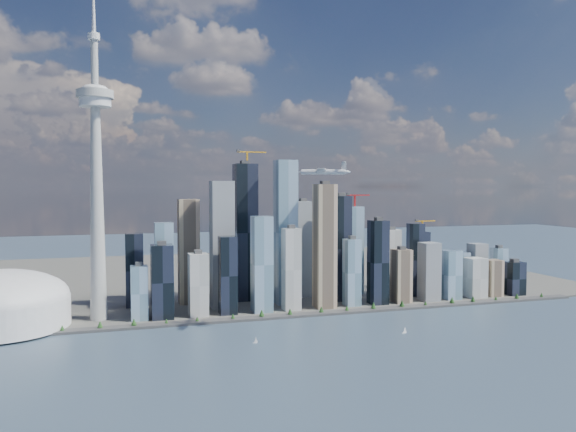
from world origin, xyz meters
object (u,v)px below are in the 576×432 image
object	(u,v)px
needle_tower	(96,172)
airplane	(324,171)
sailboat_west	(255,341)
sailboat_east	(405,331)

from	to	relation	value
needle_tower	airplane	bearing A→B (deg)	-30.87
needle_tower	sailboat_west	size ratio (longest dim) A/B	57.31
airplane	sailboat_east	xyz separation A→B (m)	(118.09, -20.48, -230.82)
sailboat_west	needle_tower	bearing A→B (deg)	144.27
sailboat_west	sailboat_east	world-z (taller)	sailboat_east
airplane	sailboat_east	size ratio (longest dim) A/B	6.90
sailboat_west	sailboat_east	size ratio (longest dim) A/B	0.92
needle_tower	sailboat_east	xyz separation A→B (m)	(426.53, -204.90, -232.50)
sailboat_west	sailboat_east	bearing A→B (deg)	3.83
needle_tower	airplane	distance (m)	359.37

